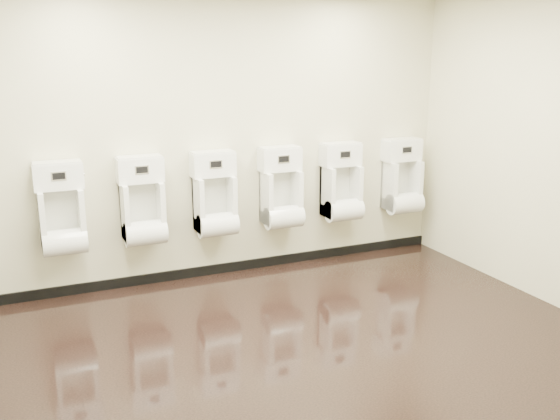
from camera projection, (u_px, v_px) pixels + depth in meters
The scene contains 11 objects.
ground at pixel (292, 342), 4.98m from camera, with size 5.00×3.50×0.00m, color black.
back_wall at pixel (220, 139), 6.18m from camera, with size 5.00×0.02×2.80m, color beige.
front_wall at pixel (441, 231), 3.08m from camera, with size 5.00×0.02×2.80m, color beige.
right_wall at pixel (546, 149), 5.60m from camera, with size 0.02×3.50×2.80m, color beige.
skirting_back at pixel (223, 268), 6.51m from camera, with size 5.00×0.02×0.10m, color black.
urinal_0 at pixel (62, 215), 5.60m from camera, with size 0.44×0.33×0.82m.
urinal_1 at pixel (143, 207), 5.88m from camera, with size 0.44×0.33×0.82m.
urinal_2 at pixel (215, 200), 6.16m from camera, with size 0.44×0.33×0.82m.
urinal_3 at pixel (281, 194), 6.43m from camera, with size 0.44×0.33×0.82m.
urinal_4 at pixel (342, 188), 6.71m from camera, with size 0.44×0.33×0.82m.
urinal_5 at pixel (402, 182), 7.01m from camera, with size 0.44×0.33×0.82m.
Camera 1 is at (-1.91, -4.14, 2.28)m, focal length 40.00 mm.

